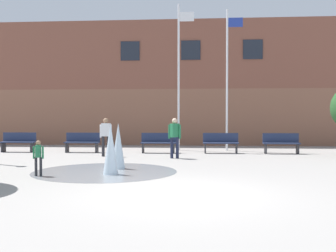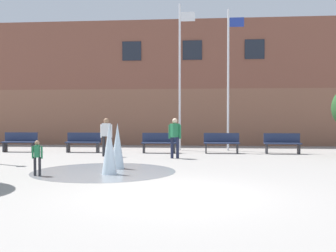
{
  "view_description": "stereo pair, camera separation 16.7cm",
  "coord_description": "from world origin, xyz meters",
  "px_view_note": "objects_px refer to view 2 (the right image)",
  "views": [
    {
      "loc": [
        0.39,
        -8.27,
        1.62
      ],
      "look_at": [
        -0.71,
        6.37,
        1.3
      ],
      "focal_mm": 42.0,
      "sensor_mm": 36.0,
      "label": 1
    },
    {
      "loc": [
        0.56,
        -8.26,
        1.62
      ],
      "look_at": [
        -0.71,
        6.37,
        1.3
      ],
      "focal_mm": 42.0,
      "sensor_mm": 36.0,
      "label": 2
    }
  ],
  "objects_px": {
    "park_bench_under_left_flagpole": "(83,142)",
    "child_in_fountain": "(37,155)",
    "park_bench_center": "(159,142)",
    "teen_by_trashcan": "(106,134)",
    "park_bench_under_right_flagpole": "(222,143)",
    "adult_near_bench": "(175,135)",
    "park_bench_near_trashcan": "(282,143)",
    "flagpole_right": "(229,75)",
    "park_bench_left_of_flagpoles": "(20,142)",
    "flagpole_left": "(180,73)"
  },
  "relations": [
    {
      "from": "teen_by_trashcan",
      "to": "adult_near_bench",
      "type": "bearing_deg",
      "value": 167.68
    },
    {
      "from": "park_bench_center",
      "to": "flagpole_right",
      "type": "xyz_separation_m",
      "value": [
        3.23,
        1.5,
        3.18
      ]
    },
    {
      "from": "park_bench_left_of_flagpoles",
      "to": "adult_near_bench",
      "type": "bearing_deg",
      "value": -17.03
    },
    {
      "from": "park_bench_near_trashcan",
      "to": "adult_near_bench",
      "type": "relative_size",
      "value": 1.01
    },
    {
      "from": "child_in_fountain",
      "to": "adult_near_bench",
      "type": "xyz_separation_m",
      "value": [
        3.48,
        4.98,
        0.35
      ]
    },
    {
      "from": "child_in_fountain",
      "to": "teen_by_trashcan",
      "type": "bearing_deg",
      "value": 163.61
    },
    {
      "from": "park_bench_center",
      "to": "teen_by_trashcan",
      "type": "xyz_separation_m",
      "value": [
        -2.02,
        -1.78,
        0.45
      ]
    },
    {
      "from": "park_bench_under_right_flagpole",
      "to": "park_bench_near_trashcan",
      "type": "relative_size",
      "value": 1.0
    },
    {
      "from": "park_bench_left_of_flagpoles",
      "to": "adult_near_bench",
      "type": "xyz_separation_m",
      "value": [
        7.47,
        -2.29,
        0.45
      ]
    },
    {
      "from": "park_bench_left_of_flagpoles",
      "to": "park_bench_under_right_flagpole",
      "type": "height_order",
      "value": "same"
    },
    {
      "from": "park_bench_under_right_flagpole",
      "to": "child_in_fountain",
      "type": "relative_size",
      "value": 1.62
    },
    {
      "from": "park_bench_under_left_flagpole",
      "to": "teen_by_trashcan",
      "type": "height_order",
      "value": "teen_by_trashcan"
    },
    {
      "from": "adult_near_bench",
      "to": "flagpole_right",
      "type": "xyz_separation_m",
      "value": [
        2.37,
        3.8,
        2.73
      ]
    },
    {
      "from": "park_bench_left_of_flagpoles",
      "to": "flagpole_right",
      "type": "distance_m",
      "value": 10.45
    },
    {
      "from": "park_bench_under_left_flagpole",
      "to": "flagpole_right",
      "type": "xyz_separation_m",
      "value": [
        6.79,
        1.48,
        3.18
      ]
    },
    {
      "from": "park_bench_center",
      "to": "adult_near_bench",
      "type": "bearing_deg",
      "value": -69.3
    },
    {
      "from": "park_bench_left_of_flagpoles",
      "to": "park_bench_center",
      "type": "distance_m",
      "value": 6.6
    },
    {
      "from": "park_bench_near_trashcan",
      "to": "park_bench_left_of_flagpoles",
      "type": "bearing_deg",
      "value": -179.7
    },
    {
      "from": "park_bench_left_of_flagpoles",
      "to": "park_bench_center",
      "type": "relative_size",
      "value": 1.0
    },
    {
      "from": "flagpole_right",
      "to": "park_bench_near_trashcan",
      "type": "bearing_deg",
      "value": -32.52
    },
    {
      "from": "park_bench_center",
      "to": "flagpole_right",
      "type": "relative_size",
      "value": 0.23
    },
    {
      "from": "park_bench_under_right_flagpole",
      "to": "teen_by_trashcan",
      "type": "height_order",
      "value": "teen_by_trashcan"
    },
    {
      "from": "park_bench_near_trashcan",
      "to": "teen_by_trashcan",
      "type": "distance_m",
      "value": 7.76
    },
    {
      "from": "park_bench_center",
      "to": "flagpole_right",
      "type": "height_order",
      "value": "flagpole_right"
    },
    {
      "from": "park_bench_under_left_flagpole",
      "to": "park_bench_center",
      "type": "xyz_separation_m",
      "value": [
        3.55,
        -0.03,
        0.0
      ]
    },
    {
      "from": "park_bench_under_left_flagpole",
      "to": "flagpole_right",
      "type": "height_order",
      "value": "flagpole_right"
    },
    {
      "from": "child_in_fountain",
      "to": "adult_near_bench",
      "type": "distance_m",
      "value": 6.08
    },
    {
      "from": "child_in_fountain",
      "to": "adult_near_bench",
      "type": "height_order",
      "value": "adult_near_bench"
    },
    {
      "from": "teen_by_trashcan",
      "to": "flagpole_right",
      "type": "relative_size",
      "value": 0.23
    },
    {
      "from": "park_bench_left_of_flagpoles",
      "to": "child_in_fountain",
      "type": "distance_m",
      "value": 8.29
    },
    {
      "from": "park_bench_under_right_flagpole",
      "to": "adult_near_bench",
      "type": "xyz_separation_m",
      "value": [
        -1.95,
        -2.38,
        0.45
      ]
    },
    {
      "from": "adult_near_bench",
      "to": "flagpole_left",
      "type": "distance_m",
      "value": 4.77
    },
    {
      "from": "park_bench_under_left_flagpole",
      "to": "child_in_fountain",
      "type": "relative_size",
      "value": 1.62
    },
    {
      "from": "teen_by_trashcan",
      "to": "adult_near_bench",
      "type": "height_order",
      "value": "same"
    },
    {
      "from": "park_bench_under_right_flagpole",
      "to": "teen_by_trashcan",
      "type": "distance_m",
      "value": 5.21
    },
    {
      "from": "park_bench_under_left_flagpole",
      "to": "park_bench_left_of_flagpoles",
      "type": "bearing_deg",
      "value": -179.33
    },
    {
      "from": "flagpole_left",
      "to": "flagpole_right",
      "type": "bearing_deg",
      "value": 0.0
    },
    {
      "from": "park_bench_left_of_flagpoles",
      "to": "flagpole_left",
      "type": "xyz_separation_m",
      "value": [
        7.47,
        1.51,
        3.34
      ]
    },
    {
      "from": "adult_near_bench",
      "to": "park_bench_center",
      "type": "bearing_deg",
      "value": 70.66
    },
    {
      "from": "park_bench_under_right_flagpole",
      "to": "adult_near_bench",
      "type": "distance_m",
      "value": 3.11
    },
    {
      "from": "park_bench_left_of_flagpoles",
      "to": "park_bench_under_left_flagpole",
      "type": "bearing_deg",
      "value": 0.67
    },
    {
      "from": "park_bench_near_trashcan",
      "to": "flagpole_left",
      "type": "relative_size",
      "value": 0.22
    },
    {
      "from": "park_bench_under_right_flagpole",
      "to": "child_in_fountain",
      "type": "xyz_separation_m",
      "value": [
        -5.43,
        -7.36,
        0.1
      ]
    },
    {
      "from": "adult_near_bench",
      "to": "park_bench_under_right_flagpole",
      "type": "bearing_deg",
      "value": 10.57
    },
    {
      "from": "teen_by_trashcan",
      "to": "child_in_fountain",
      "type": "bearing_deg",
      "value": 81.65
    },
    {
      "from": "child_in_fountain",
      "to": "park_bench_under_right_flagpole",
      "type": "bearing_deg",
      "value": 133.3
    },
    {
      "from": "park_bench_under_left_flagpole",
      "to": "child_in_fountain",
      "type": "distance_m",
      "value": 7.36
    },
    {
      "from": "adult_near_bench",
      "to": "flagpole_left",
      "type": "bearing_deg",
      "value": 49.83
    },
    {
      "from": "park_bench_under_right_flagpole",
      "to": "flagpole_left",
      "type": "bearing_deg",
      "value": 143.86
    },
    {
      "from": "park_bench_center",
      "to": "flagpole_right",
      "type": "distance_m",
      "value": 4.78
    }
  ]
}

